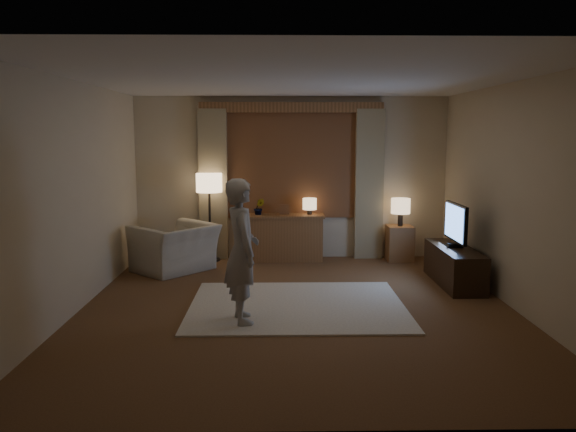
{
  "coord_description": "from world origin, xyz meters",
  "views": [
    {
      "loc": [
        -0.22,
        -6.3,
        2.0
      ],
      "look_at": [
        -0.09,
        0.6,
        0.99
      ],
      "focal_mm": 35.0,
      "sensor_mm": 36.0,
      "label": 1
    }
  ],
  "objects_px": {
    "side_table": "(400,243)",
    "person": "(242,251)",
    "sideboard": "(284,239)",
    "armchair": "(175,248)",
    "tv_stand": "(454,266)"
  },
  "relations": [
    {
      "from": "side_table",
      "to": "person",
      "type": "xyz_separation_m",
      "value": [
        -2.32,
        -2.95,
        0.5
      ]
    },
    {
      "from": "sideboard",
      "to": "side_table",
      "type": "xyz_separation_m",
      "value": [
        1.84,
        -0.05,
        -0.07
      ]
    },
    {
      "from": "sideboard",
      "to": "armchair",
      "type": "bearing_deg",
      "value": -157.12
    },
    {
      "from": "side_table",
      "to": "person",
      "type": "relative_size",
      "value": 0.37
    },
    {
      "from": "tv_stand",
      "to": "person",
      "type": "xyz_separation_m",
      "value": [
        -2.75,
        -1.52,
        0.53
      ]
    },
    {
      "from": "armchair",
      "to": "side_table",
      "type": "distance_m",
      "value": 3.52
    },
    {
      "from": "armchair",
      "to": "person",
      "type": "height_order",
      "value": "person"
    },
    {
      "from": "person",
      "to": "tv_stand",
      "type": "bearing_deg",
      "value": -75.19
    },
    {
      "from": "armchair",
      "to": "side_table",
      "type": "relative_size",
      "value": 1.9
    },
    {
      "from": "tv_stand",
      "to": "person",
      "type": "bearing_deg",
      "value": -151.11
    },
    {
      "from": "armchair",
      "to": "person",
      "type": "distance_m",
      "value": 2.62
    },
    {
      "from": "side_table",
      "to": "tv_stand",
      "type": "distance_m",
      "value": 1.5
    },
    {
      "from": "sideboard",
      "to": "person",
      "type": "xyz_separation_m",
      "value": [
        -0.49,
        -3.0,
        0.43
      ]
    },
    {
      "from": "armchair",
      "to": "tv_stand",
      "type": "height_order",
      "value": "armchair"
    },
    {
      "from": "sideboard",
      "to": "side_table",
      "type": "height_order",
      "value": "sideboard"
    }
  ]
}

